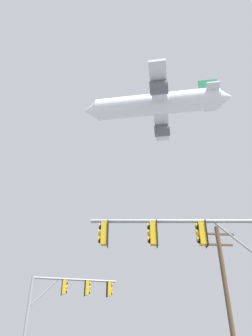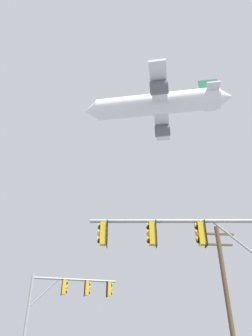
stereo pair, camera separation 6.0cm
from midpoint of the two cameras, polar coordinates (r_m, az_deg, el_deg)
name	(u,v)px [view 1 (the left image)]	position (r m, az deg, el deg)	size (l,w,h in m)	color
signal_pole_near	(198,250)	(12.48, 13.28, -14.71)	(7.13, 0.97, 6.05)	gray
signal_pole_far	(66,297)	(22.57, -11.19, -22.54)	(5.74, 1.22, 5.61)	gray
utility_pole	(226,289)	(20.41, 18.11, -20.72)	(2.20, 0.28, 8.30)	brown
airplane	(157,105)	(60.04, 5.72, 11.71)	(28.57, 22.07, 7.83)	white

